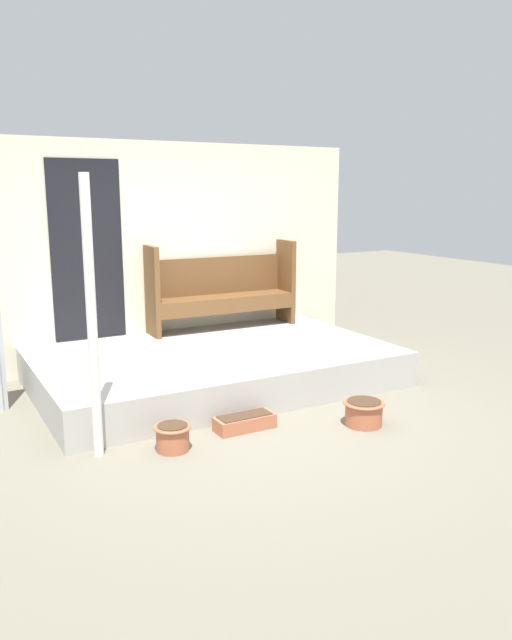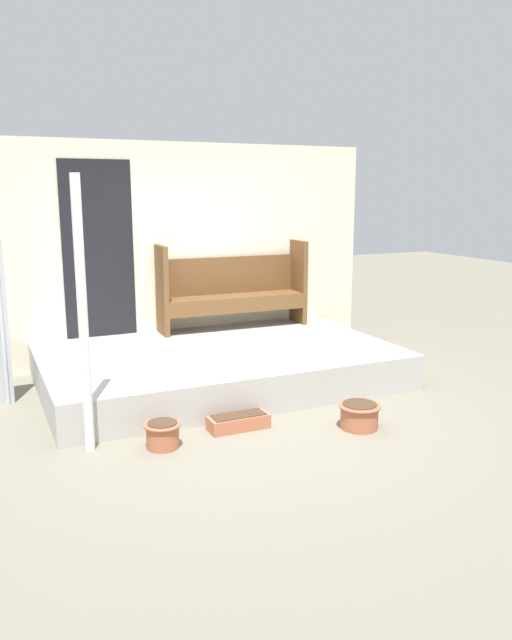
# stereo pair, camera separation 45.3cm
# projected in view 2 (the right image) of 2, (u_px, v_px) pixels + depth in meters

# --- Properties ---
(ground_plane) EXTENTS (24.00, 24.00, 0.00)m
(ground_plane) POSITION_uv_depth(u_px,v_px,m) (246.00, 419.00, 5.67)
(ground_plane) COLOR #706B5B
(porch_slab) EXTENTS (3.67, 2.29, 0.37)m
(porch_slab) POSITION_uv_depth(u_px,v_px,m) (219.00, 366.00, 6.73)
(porch_slab) COLOR #B2AFA8
(porch_slab) RESTS_ON ground_plane
(house_wall) EXTENTS (4.87, 0.08, 2.60)m
(house_wall) POSITION_uv_depth(u_px,v_px,m) (179.00, 253.00, 7.53)
(house_wall) COLOR beige
(house_wall) RESTS_ON ground_plane
(support_post) EXTENTS (0.08, 0.08, 2.17)m
(support_post) POSITION_uv_depth(u_px,v_px,m) (83.00, 318.00, 4.78)
(support_post) COLOR white
(support_post) RESTS_ON ground_plane
(bench) EXTENTS (1.85, 0.44, 1.05)m
(bench) POSITION_uv_depth(u_px,v_px,m) (232.00, 287.00, 7.65)
(bench) COLOR brown
(bench) RESTS_ON porch_slab
(flower_pot_left) EXTENTS (0.30, 0.30, 0.21)m
(flower_pot_left) POSITION_uv_depth(u_px,v_px,m) (163.00, 434.00, 5.03)
(flower_pot_left) COLOR #B26042
(flower_pot_left) RESTS_ON ground_plane
(flower_pot_middle) EXTENTS (0.37, 0.37, 0.22)m
(flower_pot_middle) POSITION_uv_depth(u_px,v_px,m) (359.00, 415.00, 5.44)
(flower_pot_middle) COLOR #B26042
(flower_pot_middle) RESTS_ON ground_plane
(planter_box_rect) EXTENTS (0.53, 0.21, 0.13)m
(planter_box_rect) POSITION_uv_depth(u_px,v_px,m) (238.00, 422.00, 5.43)
(planter_box_rect) COLOR #B76647
(planter_box_rect) RESTS_ON ground_plane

